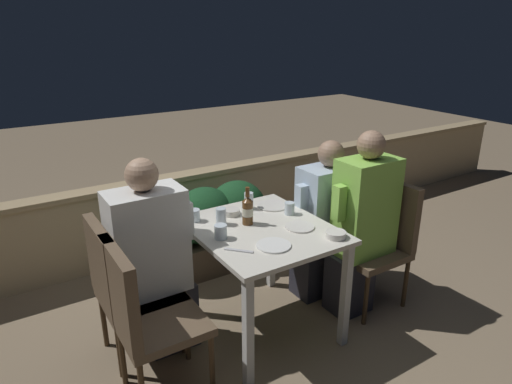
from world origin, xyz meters
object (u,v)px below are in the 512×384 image
Objects in this scene: chair_left_far at (122,283)px; person_white_polo at (154,259)px; potted_plant at (335,201)px; beer_bottle at (248,210)px; person_blue_shirt at (324,220)px; person_green_blouse at (361,224)px; chair_right_near at (381,233)px; chair_right_far at (344,221)px; chair_left_near at (141,311)px.

chair_left_far is 0.23m from person_white_polo.
beer_bottle is at bearing -155.40° from potted_plant.
person_blue_shirt is (1.51, -0.02, 0.06)m from chair_left_far.
person_green_blouse is at bearing -11.72° from chair_left_far.
person_white_polo is 1.06× the size of person_blue_shirt.
chair_left_far is at bearing 169.60° from chair_right_near.
chair_left_far is at bearing 168.28° from person_green_blouse.
person_green_blouse is at bearing -113.96° from chair_right_far.
chair_left_far and chair_right_far have the same top height.
person_white_polo is at bearing 58.05° from chair_left_near.
chair_right_near is at bearing -77.05° from chair_right_far.
beer_bottle reaches higher than chair_right_near.
person_green_blouse reaches higher than chair_right_far.
chair_left_far is 1.00× the size of chair_right_near.
person_blue_shirt is 1.64× the size of potted_plant.
chair_left_near and chair_right_near have the same top height.
chair_left_far is 1.62m from person_green_blouse.
chair_right_far is at bearing -0.87° from person_white_polo.
person_blue_shirt is at bearing -137.86° from potted_plant.
potted_plant is at bearing 58.58° from person_green_blouse.
chair_left_near is at bearing -158.31° from potted_plant.
person_green_blouse is 1.00m from potted_plant.
person_green_blouse reaches higher than person_blue_shirt.
person_blue_shirt is at bearing -1.01° from person_white_polo.
chair_right_far is 0.96m from beer_bottle.
chair_right_near is 0.24m from person_green_blouse.
beer_bottle is (-0.77, 0.25, 0.19)m from person_green_blouse.
person_green_blouse is (-0.21, 0.00, 0.12)m from chair_right_near.
potted_plant is at bearing 70.02° from chair_right_near.
person_white_polo is at bearing 178.99° from person_blue_shirt.
person_green_blouse reaches higher than potted_plant.
beer_bottle reaches higher than chair_right_far.
person_blue_shirt is 0.80m from potted_plant.
beer_bottle reaches higher than chair_left_far.
beer_bottle is at bearing -7.56° from person_white_polo.
chair_left_far is 1.82m from chair_right_near.
person_white_polo is 1.62m from chair_right_near.
chair_right_far is 3.68× the size of beer_bottle.
person_green_blouse is 0.36m from chair_right_far.
chair_left_near is 0.77× the size of person_blue_shirt.
person_white_polo is 0.97× the size of person_green_blouse.
person_white_polo reaches higher than potted_plant.
person_blue_shirt is 0.74m from beer_bottle.
chair_left_near is 0.33m from chair_left_far.
beer_bottle is at bearing 162.13° from person_green_blouse.
chair_left_far is 2.15m from potted_plant.
beer_bottle is 0.34× the size of potted_plant.
chair_left_near is 2.25m from potted_plant.
chair_left_far is 1.27× the size of potted_plant.
person_blue_shirt is at bearing -0.87° from chair_left_far.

